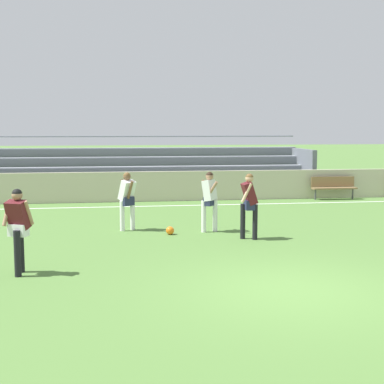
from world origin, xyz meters
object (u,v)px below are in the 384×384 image
object	(u,v)px
bleacher_stand	(123,170)
player_white_overlapping	(127,196)
player_white_dropping_back	(210,196)
player_dark_wide_right	(249,200)
soccer_ball	(170,231)
bench_centre_sideline	(334,186)
player_dark_challenging	(18,224)

from	to	relation	value
bleacher_stand	player_white_overlapping	world-z (taller)	bleacher_stand
player_white_dropping_back	player_dark_wide_right	size ratio (longest dim) A/B	0.98
bleacher_stand	soccer_ball	distance (m)	9.54
bleacher_stand	bench_centre_sideline	distance (m)	8.87
bleacher_stand	player_dark_challenging	distance (m)	13.23
player_dark_wide_right	soccer_ball	distance (m)	2.33
bench_centre_sideline	player_white_overlapping	distance (m)	10.08
player_white_dropping_back	soccer_ball	size ratio (longest dim) A/B	7.54
player_dark_challenging	bench_centre_sideline	bearing A→B (deg)	43.44
player_white_overlapping	player_dark_challenging	bearing A→B (deg)	-116.81
soccer_ball	player_dark_wide_right	bearing A→B (deg)	-24.70
player_white_dropping_back	bleacher_stand	bearing A→B (deg)	103.50
bench_centre_sideline	soccer_ball	distance (m)	9.68
soccer_ball	bleacher_stand	bearing A→B (deg)	96.56
bleacher_stand	player_dark_challenging	size ratio (longest dim) A/B	9.67
player_white_overlapping	soccer_ball	world-z (taller)	player_white_overlapping
player_dark_wide_right	soccer_ball	world-z (taller)	player_dark_wide_right
bleacher_stand	player_white_overlapping	distance (m)	8.66
player_dark_wide_right	soccer_ball	bearing A→B (deg)	155.30
player_dark_wide_right	soccer_ball	size ratio (longest dim) A/B	7.72
bleacher_stand	player_dark_wide_right	size ratio (longest dim) A/B	9.62
player_dark_challenging	bleacher_stand	bearing A→B (deg)	80.22
player_white_overlapping	soccer_ball	bearing A→B (deg)	-34.98
player_dark_challenging	player_white_dropping_back	bearing A→B (deg)	40.95
bench_centre_sideline	soccer_ball	xyz separation A→B (m)	(-7.24, -6.41, -0.44)
player_dark_challenging	soccer_ball	bearing A→B (deg)	47.27
player_dark_wide_right	player_white_dropping_back	bearing A→B (deg)	125.71
bleacher_stand	player_white_dropping_back	xyz separation A→B (m)	(2.20, -9.18, -0.05)
soccer_ball	player_dark_challenging	bearing A→B (deg)	-132.73
bleacher_stand	soccer_ball	xyz separation A→B (m)	(1.08, -9.44, -0.93)
bench_centre_sideline	player_white_dropping_back	distance (m)	8.69
soccer_ball	player_white_overlapping	bearing A→B (deg)	145.02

